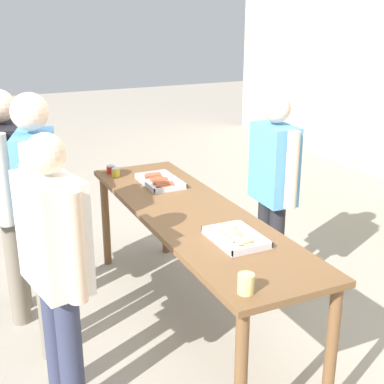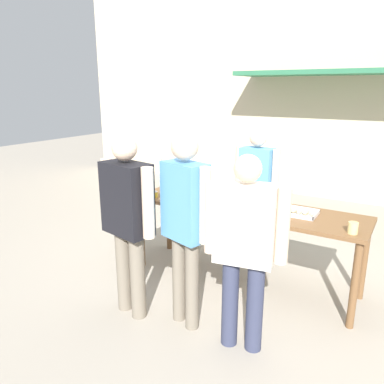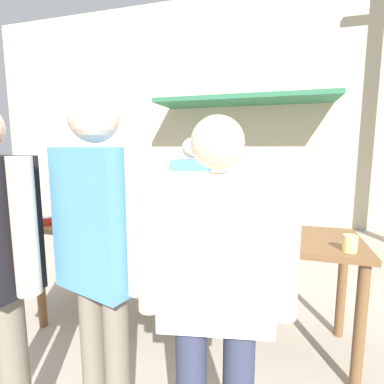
{
  "view_description": "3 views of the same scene",
  "coord_description": "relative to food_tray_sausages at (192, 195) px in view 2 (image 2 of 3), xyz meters",
  "views": [
    {
      "loc": [
        3.19,
        -1.5,
        2.27
      ],
      "look_at": [
        0.0,
        0.0,
        1.04
      ],
      "focal_mm": 50.0,
      "sensor_mm": 36.0,
      "label": 1
    },
    {
      "loc": [
        1.54,
        -3.62,
        2.14
      ],
      "look_at": [
        -0.7,
        0.04,
        0.94
      ],
      "focal_mm": 35.0,
      "sensor_mm": 36.0,
      "label": 2
    },
    {
      "loc": [
        0.71,
        -2.23,
        1.53
      ],
      "look_at": [
        -0.2,
        0.81,
        1.07
      ],
      "focal_mm": 28.0,
      "sensor_mm": 36.0,
      "label": 3
    }
  ],
  "objects": [
    {
      "name": "ground_plane",
      "position": [
        0.7,
        -0.04,
        -0.91
      ],
      "size": [
        24.0,
        24.0,
        0.0
      ],
      "primitive_type": "plane",
      "color": "#A39989"
    },
    {
      "name": "building_facade_back",
      "position": [
        0.7,
        3.94,
        1.35
      ],
      "size": [
        12.0,
        1.11,
        4.5
      ],
      "color": "beige",
      "rests_on": "ground"
    },
    {
      "name": "serving_table",
      "position": [
        0.7,
        -0.04,
        -0.12
      ],
      "size": [
        2.57,
        0.72,
        0.89
      ],
      "color": "brown",
      "rests_on": "ground"
    },
    {
      "name": "food_tray_sausages",
      "position": [
        0.0,
        0.0,
        0.0
      ],
      "size": [
        0.46,
        0.28,
        0.04
      ],
      "color": "silver",
      "rests_on": "serving_table"
    },
    {
      "name": "food_tray_buns",
      "position": [
        1.25,
        0.0,
        0.01
      ],
      "size": [
        0.4,
        0.28,
        0.06
      ],
      "color": "silver",
      "rests_on": "serving_table"
    },
    {
      "name": "condiment_jar_mustard",
      "position": [
        -0.45,
        -0.28,
        0.02
      ],
      "size": [
        0.07,
        0.07,
        0.07
      ],
      "color": "#B22319",
      "rests_on": "serving_table"
    },
    {
      "name": "condiment_jar_ketchup",
      "position": [
        -0.35,
        -0.27,
        0.02
      ],
      "size": [
        0.07,
        0.07,
        0.07
      ],
      "color": "gold",
      "rests_on": "serving_table"
    },
    {
      "name": "beer_cup",
      "position": [
        1.84,
        -0.27,
        0.04
      ],
      "size": [
        0.09,
        0.09,
        0.1
      ],
      "color": "#DBC67A",
      "rests_on": "serving_table"
    },
    {
      "name": "person_server_behind_table",
      "position": [
        0.5,
        0.77,
        0.07
      ],
      "size": [
        0.6,
        0.25,
        1.64
      ],
      "rotation": [
        0.0,
        0.0,
        -0.04
      ],
      "color": "#232328",
      "rests_on": "ground"
    },
    {
      "name": "person_customer_holding_hotdog",
      "position": [
        0.03,
        -1.19,
        0.12
      ],
      "size": [
        0.68,
        0.34,
        1.74
      ],
      "rotation": [
        0.0,
        0.0,
        2.95
      ],
      "color": "#756B5B",
      "rests_on": "ground"
    },
    {
      "name": "person_customer_with_cup",
      "position": [
        1.16,
        -1.09,
        0.07
      ],
      "size": [
        0.67,
        0.34,
        1.66
      ],
      "rotation": [
        0.0,
        0.0,
        3.33
      ],
      "color": "#333851",
      "rests_on": "ground"
    },
    {
      "name": "person_customer_waiting_in_line",
      "position": [
        0.58,
        -1.07,
        0.17
      ],
      "size": [
        0.57,
        0.33,
        1.79
      ],
      "rotation": [
        0.0,
        0.0,
        2.85
      ],
      "color": "#756B5B",
      "rests_on": "ground"
    }
  ]
}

